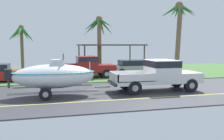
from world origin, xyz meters
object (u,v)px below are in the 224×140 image
Objects in this scene: parked_sedan_far at (135,67)px; carport_awning at (110,46)px; palm_tree_near_left at (21,36)px; palm_tree_near_right at (98,31)px; pickup_truck_towing at (161,74)px; palm_tree_mid at (179,21)px; boat_on_trailer at (54,76)px; parked_pickup_background at (86,66)px.

carport_awning is (-1.62, 3.33, 2.06)m from parked_sedan_far.
palm_tree_near_left is 8.11m from palm_tree_near_right.
pickup_truck_towing is 1.01× the size of palm_tree_near_right.
palm_tree_near_right is at bearing 158.48° from palm_tree_mid.
boat_on_trailer is at bearing -117.59° from carport_awning.
carport_awning reaches higher than pickup_truck_towing.
pickup_truck_towing is at bearing -54.48° from palm_tree_near_left.
palm_tree_near_right is at bearing -132.96° from carport_awning.
palm_tree_near_left reaches higher than pickup_truck_towing.
pickup_truck_towing is 0.83× the size of palm_tree_mid.
parked_sedan_far is 5.94m from palm_tree_mid.
palm_tree_near_left is at bearing 170.38° from carport_awning.
parked_sedan_far is at bearing 47.11° from boat_on_trailer.
carport_awning reaches higher than parked_sedan_far.
palm_tree_near_left is (-5.77, 6.29, 2.65)m from parked_pickup_background.
pickup_truck_towing is 8.38m from parked_sedan_far.
parked_pickup_background is (2.83, 6.85, -0.08)m from boat_on_trailer.
palm_tree_near_right is 7.64m from palm_tree_mid.
palm_tree_mid reaches higher than pickup_truck_towing.
parked_pickup_background is at bearing 67.52° from boat_on_trailer.
carport_awning reaches higher than parked_pickup_background.
palm_tree_mid is (5.12, 7.16, 3.98)m from pickup_truck_towing.
pickup_truck_towing is at bearing -98.56° from parked_sedan_far.
pickup_truck_towing is 11.74m from carport_awning.
palm_tree_near_right is at bearing 152.45° from parked_sedan_far.
palm_tree_near_left is at bearing 132.52° from parked_pickup_background.
palm_tree_near_left reaches higher than parked_sedan_far.
pickup_truck_towing is 6.44m from boat_on_trailer.
palm_tree_mid is (11.57, 7.16, 3.91)m from boat_on_trailer.
boat_on_trailer is 0.84× the size of palm_tree_mid.
palm_tree_mid reaches higher than palm_tree_near_left.
carport_awning is at bearing 62.41° from boat_on_trailer.
parked_pickup_background is at bearing -118.45° from palm_tree_near_right.
parked_sedan_far is 0.69× the size of palm_tree_mid.
boat_on_trailer is at bearing -132.89° from parked_sedan_far.
palm_tree_near_left is 0.71× the size of palm_tree_mid.
palm_tree_mid is (3.87, -1.12, 4.35)m from parked_sedan_far.
pickup_truck_towing is 1.16× the size of palm_tree_near_left.
boat_on_trailer is 11.31m from parked_sedan_far.
palm_tree_near_left is (-9.38, 13.14, 2.63)m from pickup_truck_towing.
parked_sedan_far is (1.25, 8.28, -0.38)m from pickup_truck_towing.
carport_awning is at bearing -9.62° from palm_tree_near_left.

